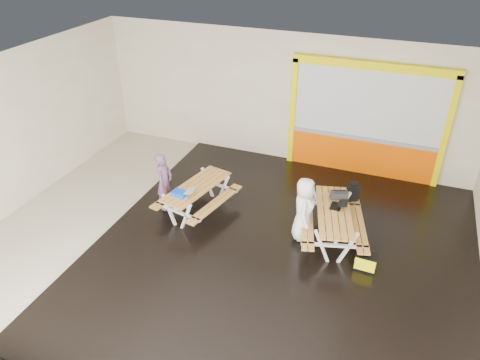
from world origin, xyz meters
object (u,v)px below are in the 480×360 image
at_px(picnic_table_right, 333,218).
at_px(picnic_table_left, 197,192).
at_px(person_left, 164,181).
at_px(laptop_right, 338,205).
at_px(blue_pouch, 180,193).
at_px(person_right, 304,209).
at_px(fluke_bag, 366,262).
at_px(backpack, 353,191).
at_px(laptop_left, 186,193).
at_px(dark_case, 307,236).
at_px(toolbox, 339,195).

bearing_deg(picnic_table_right, picnic_table_left, -178.61).
bearing_deg(person_left, picnic_table_left, -82.50).
height_order(person_left, laptop_right, person_left).
height_order(picnic_table_right, blue_pouch, blue_pouch).
relative_size(person_left, person_right, 0.98).
distance_m(picnic_table_right, fluke_bag, 1.12).
height_order(person_right, blue_pouch, person_right).
distance_m(laptop_right, backpack, 0.86).
relative_size(person_left, laptop_left, 3.89).
distance_m(picnic_table_left, picnic_table_right, 3.06).
bearing_deg(fluke_bag, laptop_left, 177.10).
relative_size(picnic_table_right, dark_case, 5.77).
xyz_separation_m(blue_pouch, dark_case, (2.76, 0.39, -0.66)).
bearing_deg(toolbox, laptop_right, -80.81).
height_order(picnic_table_left, fluke_bag, picnic_table_left).
bearing_deg(fluke_bag, person_left, 174.12).
relative_size(picnic_table_left, person_right, 1.47).
bearing_deg(laptop_left, blue_pouch, -150.13).
bearing_deg(fluke_bag, picnic_table_right, 139.39).
bearing_deg(person_right, laptop_right, -71.51).
bearing_deg(blue_pouch, backpack, 24.31).
relative_size(picnic_table_left, laptop_right, 5.76).
bearing_deg(laptop_left, toolbox, 17.72).
relative_size(laptop_left, fluke_bag, 0.84).
distance_m(dark_case, fluke_bag, 1.37).
bearing_deg(picnic_table_right, person_right, -160.62).
xyz_separation_m(person_left, fluke_bag, (4.60, -0.47, -0.55)).
relative_size(picnic_table_right, blue_pouch, 6.78).
xyz_separation_m(picnic_table_left, dark_case, (2.59, -0.09, -0.44)).
bearing_deg(picnic_table_left, picnic_table_right, 1.39).
xyz_separation_m(person_left, laptop_right, (3.85, 0.38, 0.04)).
bearing_deg(fluke_bag, toolbox, 123.99).
xyz_separation_m(dark_case, fluke_bag, (1.27, -0.52, 0.10)).
distance_m(laptop_left, blue_pouch, 0.14).
bearing_deg(toolbox, picnic_table_left, -169.33).
distance_m(blue_pouch, backpack, 3.79).
xyz_separation_m(picnic_table_left, laptop_right, (3.11, 0.24, 0.25)).
bearing_deg(laptop_left, person_left, 158.27).
height_order(toolbox, dark_case, toolbox).
bearing_deg(picnic_table_right, blue_pouch, -170.14).
distance_m(person_left, toolbox, 3.86).
height_order(picnic_table_left, picnic_table_right, picnic_table_right).
height_order(picnic_table_left, toolbox, toolbox).
bearing_deg(person_right, backpack, -45.55).
distance_m(picnic_table_left, person_left, 0.78).
distance_m(picnic_table_right, dark_case, 0.68).
bearing_deg(toolbox, fluke_bag, -56.01).
xyz_separation_m(person_right, laptop_right, (0.63, 0.37, 0.01)).
relative_size(person_left, backpack, 3.06).
distance_m(picnic_table_left, fluke_bag, 3.92).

